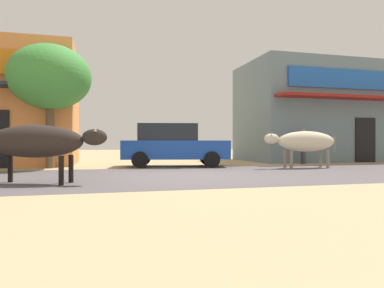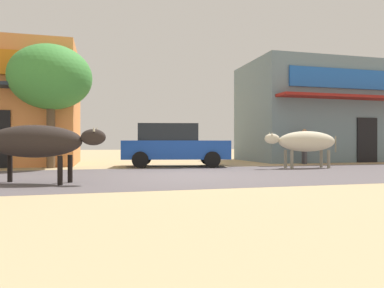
{
  "view_description": "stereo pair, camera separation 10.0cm",
  "coord_description": "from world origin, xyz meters",
  "views": [
    {
      "loc": [
        -2.37,
        -9.56,
        0.9
      ],
      "look_at": [
        0.55,
        1.44,
        0.87
      ],
      "focal_mm": 32.95,
      "sensor_mm": 36.0,
      "label": 1
    },
    {
      "loc": [
        -2.27,
        -9.58,
        0.9
      ],
      "look_at": [
        0.55,
        1.44,
        0.87
      ],
      "focal_mm": 32.95,
      "sensor_mm": 36.0,
      "label": 2
    }
  ],
  "objects": [
    {
      "name": "asphalt_road",
      "position": [
        0.0,
        0.0,
        0.0
      ],
      "size": [
        72.0,
        6.02,
        0.0
      ],
      "primitive_type": "cube",
      "color": "#564F51",
      "rests_on": "ground"
    },
    {
      "name": "roadside_tree",
      "position": [
        -4.07,
        4.06,
        3.27
      ],
      "size": [
        2.92,
        2.92,
        4.46
      ],
      "color": "brown",
      "rests_on": "ground"
    },
    {
      "name": "storefront_right_club",
      "position": [
        9.04,
        6.7,
        2.5
      ],
      "size": [
        8.22,
        5.44,
        4.98
      ],
      "color": "slate",
      "rests_on": "ground"
    },
    {
      "name": "cow_far_dark",
      "position": [
        4.82,
        1.66,
        0.95
      ],
      "size": [
        2.86,
        0.68,
        1.33
      ],
      "color": "beige",
      "rests_on": "ground"
    },
    {
      "name": "cow_near_brown",
      "position": [
        -3.68,
        -1.15,
        0.93
      ],
      "size": [
        2.75,
        1.4,
        1.31
      ],
      "color": "#2A2320",
      "rests_on": "ground"
    },
    {
      "name": "pedestrian_by_shop",
      "position": [
        6.25,
        4.0,
        0.88
      ],
      "size": [
        0.47,
        0.61,
        1.52
      ],
      "color": "#3F3F47",
      "rests_on": "ground"
    },
    {
      "name": "ground",
      "position": [
        0.0,
        0.0,
        0.0
      ],
      "size": [
        80.0,
        80.0,
        0.0
      ],
      "primitive_type": "plane",
      "color": "tan"
    },
    {
      "name": "parked_hatchback_car",
      "position": [
        0.43,
        3.8,
        0.84
      ],
      "size": [
        4.28,
        2.44,
        1.64
      ],
      "color": "#1943A1",
      "rests_on": "ground"
    }
  ]
}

